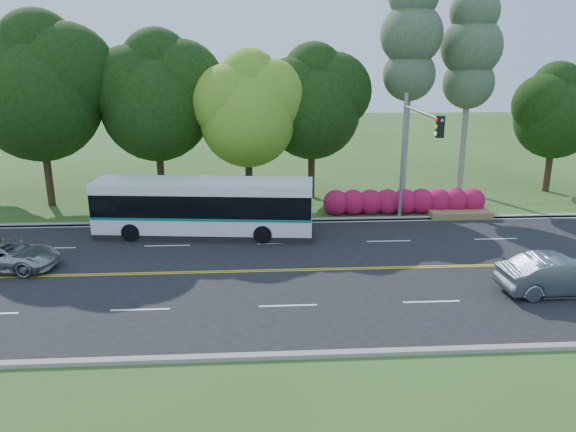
{
  "coord_description": "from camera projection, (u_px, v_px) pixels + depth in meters",
  "views": [
    {
      "loc": [
        -1.69,
        -22.7,
        9.36
      ],
      "look_at": [
        -0.16,
        2.0,
        1.88
      ],
      "focal_mm": 35.0,
      "sensor_mm": 36.0,
      "label": 1
    }
  ],
  "objects": [
    {
      "name": "transit_bus",
      "position": [
        204.0,
        209.0,
        28.61
      ],
      "size": [
        11.21,
        3.54,
        2.88
      ],
      "rotation": [
        0.0,
        0.0,
        -0.11
      ],
      "color": "white",
      "rests_on": "road"
    },
    {
      "name": "sedan",
      "position": [
        559.0,
        275.0,
        22.02
      ],
      "size": [
        4.73,
        1.89,
        1.53
      ],
      "primitive_type": "imported",
      "rotation": [
        0.0,
        0.0,
        1.63
      ],
      "color": "slate",
      "rests_on": "road"
    },
    {
      "name": "tree_row",
      "position": [
        195.0,
        92.0,
        33.84
      ],
      "size": [
        44.7,
        9.1,
        13.84
      ],
      "color": "black",
      "rests_on": "ground"
    },
    {
      "name": "curb_north",
      "position": [
        285.0,
        220.0,
        31.31
      ],
      "size": [
        60.0,
        0.3,
        0.15
      ],
      "primitive_type": "cube",
      "color": "gray",
      "rests_on": "ground"
    },
    {
      "name": "ground",
      "position": [
        294.0,
        270.0,
        24.5
      ],
      "size": [
        120.0,
        120.0,
        0.0
      ],
      "primitive_type": "plane",
      "color": "#334F1A",
      "rests_on": "ground"
    },
    {
      "name": "suv",
      "position": [
        5.0,
        255.0,
        24.43
      ],
      "size": [
        4.77,
        2.63,
        1.27
      ],
      "primitive_type": "imported",
      "rotation": [
        0.0,
        0.0,
        1.45
      ],
      "color": "#A9ABAE",
      "rests_on": "road"
    },
    {
      "name": "lane_markings",
      "position": [
        292.0,
        270.0,
        24.48
      ],
      "size": [
        57.6,
        13.82,
        0.0
      ],
      "color": "gold",
      "rests_on": "road"
    },
    {
      "name": "grass_verge",
      "position": [
        283.0,
        211.0,
        33.08
      ],
      "size": [
        60.0,
        4.0,
        0.1
      ],
      "primitive_type": "cube",
      "color": "#334F1A",
      "rests_on": "ground"
    },
    {
      "name": "curb_south",
      "position": [
        311.0,
        355.0,
        17.64
      ],
      "size": [
        60.0,
        0.3,
        0.15
      ],
      "primitive_type": "cube",
      "color": "gray",
      "rests_on": "ground"
    },
    {
      "name": "bougainvillea_hedge",
      "position": [
        408.0,
        202.0,
        32.5
      ],
      "size": [
        9.5,
        2.25,
        1.5
      ],
      "color": "maroon",
      "rests_on": "ground"
    },
    {
      "name": "road",
      "position": [
        294.0,
        270.0,
        24.49
      ],
      "size": [
        60.0,
        14.0,
        0.02
      ],
      "primitive_type": "cube",
      "color": "black",
      "rests_on": "ground"
    },
    {
      "name": "traffic_signal",
      "position": [
        413.0,
        142.0,
        28.69
      ],
      "size": [
        0.42,
        6.1,
        7.0
      ],
      "color": "gray",
      "rests_on": "ground"
    }
  ]
}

